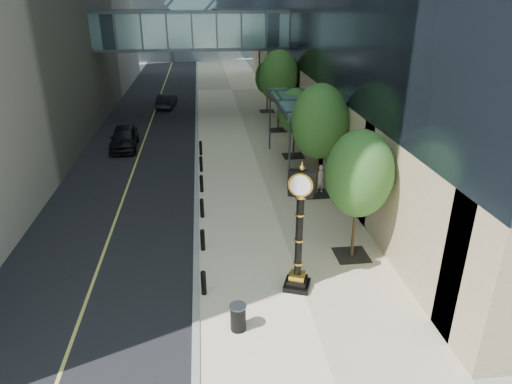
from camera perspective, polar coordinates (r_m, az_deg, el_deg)
ground at (r=16.95m, az=3.01°, el=-14.11°), size 320.00×320.00×0.00m
road at (r=54.37m, az=-11.70°, el=12.21°), size 8.00×180.00×0.02m
sidewalk at (r=54.28m, az=-3.06°, el=12.65°), size 8.00×180.00×0.06m
curb at (r=54.18m, az=-7.39°, el=12.48°), size 0.25×180.00×0.07m
skywalk at (r=41.27m, az=-7.99°, el=19.76°), size 17.00×4.20×5.80m
entrance_canopy at (r=28.49m, az=5.50°, el=11.04°), size 3.00×8.00×4.38m
bollard_row at (r=24.28m, az=-6.80°, el=-0.48°), size 0.20×16.20×0.90m
street_trees at (r=29.65m, az=5.26°, el=11.00°), size 3.09×28.47×6.35m
street_clock at (r=16.68m, az=5.39°, el=-5.73°), size 1.20×1.20×4.97m
trash_bin at (r=15.63m, az=-2.25°, el=-15.47°), size 0.60×0.60×0.90m
pedestrian at (r=25.54m, az=7.94°, el=1.64°), size 0.71×0.59×1.67m
car_near at (r=34.32m, az=-16.16°, el=6.54°), size 2.09×4.70×1.57m
car_far at (r=46.26m, az=-11.12°, el=11.16°), size 1.91×4.22×1.34m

